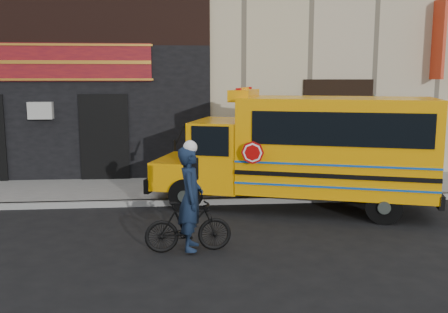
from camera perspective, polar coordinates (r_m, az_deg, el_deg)
name	(u,v)px	position (r m, az deg, el deg)	size (l,w,h in m)	color
ground	(228,236)	(10.37, 0.41, -9.07)	(120.00, 120.00, 0.00)	black
curb	(218,201)	(12.84, -0.73, -5.13)	(40.00, 0.20, 0.15)	gray
sidewalk	(214,188)	(14.29, -1.21, -3.65)	(40.00, 3.00, 0.15)	#62615B
building	(200,2)	(20.48, -2.70, 17.24)	(20.00, 10.70, 12.00)	tan
school_bus	(307,148)	(12.36, 9.49, 0.96)	(7.22, 4.19, 2.92)	black
sign_pole	(373,143)	(13.38, 16.63, 1.50)	(0.10, 0.24, 2.79)	#475049
bicycle	(188,226)	(9.38, -4.11, -7.97)	(0.46, 1.61, 0.97)	black
cyclist	(191,201)	(9.26, -3.83, -5.09)	(0.71, 0.46, 1.94)	#111D34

